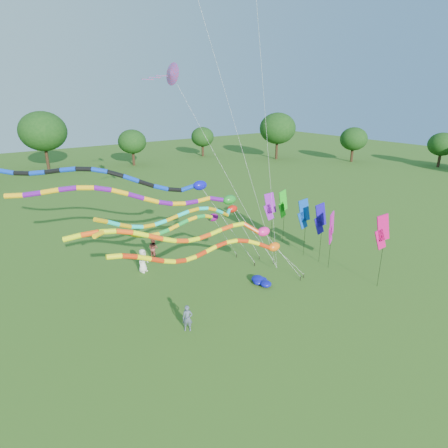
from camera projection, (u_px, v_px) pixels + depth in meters
ground at (292, 306)px, 23.25m from camera, size 160.00×160.00×0.00m
tree_ring at (363, 221)px, 23.06m from camera, size 120.07×116.89×9.66m
tube_kite_red at (222, 250)px, 22.20m from camera, size 13.44×1.24×5.77m
tube_kite_orange at (203, 233)px, 21.35m from camera, size 14.52×1.71×6.90m
tube_kite_purple at (158, 197)px, 23.60m from camera, size 16.39×4.10×8.20m
tube_kite_blue at (124, 179)px, 24.18m from camera, size 15.65×7.19×9.02m
tube_kite_cyan at (194, 215)px, 22.37m from camera, size 13.12×3.32×7.47m
tube_kite_green at (179, 224)px, 22.97m from camera, size 12.15×4.94×6.87m
delta_kite_high_c at (171, 74)px, 25.36m from camera, size 6.96×7.16×15.57m
banner_pole_green at (283, 204)px, 31.98m from camera, size 1.16×0.17×4.77m
banner_pole_blue_b at (304, 214)px, 29.18m from camera, size 1.15×0.36×4.83m
banner_pole_magenta_b at (331, 228)px, 27.06m from camera, size 1.09×0.55×4.53m
banner_pole_magenta_a at (382, 232)px, 24.25m from camera, size 1.11×0.49×5.26m
banner_pole_blue_a at (320, 219)px, 28.06m from camera, size 1.16×0.27×4.83m
banner_pole_violet at (270, 207)px, 32.02m from camera, size 1.09×0.56×4.56m
blue_nylon_heap at (260, 281)px, 25.85m from camera, size 1.47×1.20×0.49m
person_a at (143, 261)px, 27.40m from camera, size 1.04×0.91×1.79m
person_b at (187, 318)px, 20.65m from camera, size 0.67×0.62×1.54m
person_c at (153, 248)px, 29.69m from camera, size 0.89×1.00×1.72m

